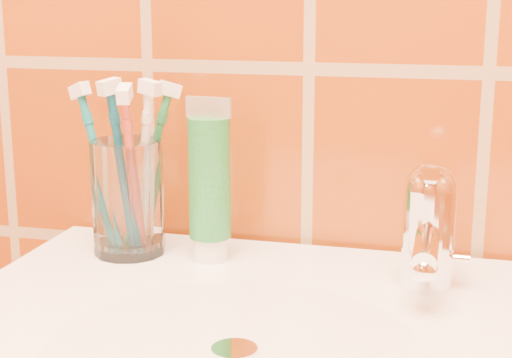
# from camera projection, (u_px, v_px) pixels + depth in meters

# --- Properties ---
(glass_tumbler) EXTENTS (0.10, 0.10, 0.12)m
(glass_tumbler) POSITION_uv_depth(u_px,v_px,m) (128.00, 197.00, 0.82)
(glass_tumbler) COLOR white
(glass_tumbler) RESTS_ON pedestal_sink
(toothpaste_tube) EXTENTS (0.05, 0.04, 0.17)m
(toothpaste_tube) POSITION_uv_depth(u_px,v_px,m) (210.00, 185.00, 0.80)
(toothpaste_tube) COLOR white
(toothpaste_tube) RESTS_ON pedestal_sink
(faucet) EXTENTS (0.05, 0.11, 0.12)m
(faucet) POSITION_uv_depth(u_px,v_px,m) (429.00, 223.00, 0.72)
(faucet) COLOR white
(faucet) RESTS_ON pedestal_sink
(toothbrush_0) EXTENTS (0.14, 0.12, 0.19)m
(toothbrush_0) POSITION_uv_depth(u_px,v_px,m) (101.00, 170.00, 0.83)
(toothbrush_0) COLOR #0D6572
(toothbrush_0) RESTS_ON glass_tumbler
(toothbrush_1) EXTENTS (0.06, 0.12, 0.20)m
(toothbrush_1) POSITION_uv_depth(u_px,v_px,m) (132.00, 175.00, 0.79)
(toothbrush_1) COLOR #A93524
(toothbrush_1) RESTS_ON glass_tumbler
(toothbrush_2) EXTENTS (0.12, 0.11, 0.19)m
(toothbrush_2) POSITION_uv_depth(u_px,v_px,m) (149.00, 168.00, 0.83)
(toothbrush_2) COLOR #207944
(toothbrush_2) RESTS_ON glass_tumbler
(toothbrush_3) EXTENTS (0.08, 0.07, 0.19)m
(toothbrush_3) POSITION_uv_depth(u_px,v_px,m) (143.00, 169.00, 0.82)
(toothbrush_3) COLOR white
(toothbrush_3) RESTS_ON glass_tumbler
(toothbrush_4) EXTENTS (0.07, 0.08, 0.20)m
(toothbrush_4) POSITION_uv_depth(u_px,v_px,m) (123.00, 171.00, 0.80)
(toothbrush_4) COLOR navy
(toothbrush_4) RESTS_ON glass_tumbler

